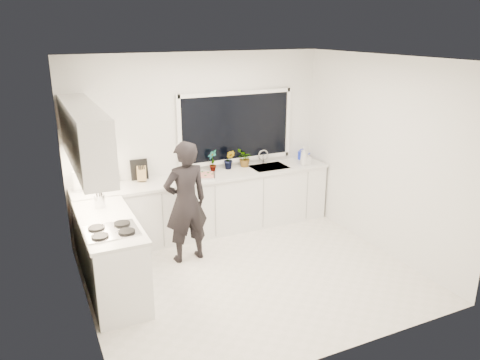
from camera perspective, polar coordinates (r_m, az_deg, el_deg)
floor at (r=6.17m, az=1.24°, el=-11.41°), size 4.00×3.50×0.02m
wall_back at (r=7.19m, az=-4.97°, el=4.53°), size 4.00×0.02×2.70m
wall_left at (r=5.10m, az=-19.32°, el=-2.20°), size 0.02×3.50×2.70m
wall_right at (r=6.74m, az=16.83°, el=2.88°), size 0.02×3.50×2.70m
ceiling at (r=5.38m, az=1.44°, el=14.68°), size 4.00×3.50×0.02m
window at (r=7.34m, az=-0.49°, el=6.48°), size 1.80×0.02×1.00m
base_cabinets_back at (r=7.18m, az=-3.90°, el=-3.07°), size 3.92×0.58×0.88m
base_cabinets_left at (r=5.81m, az=-15.44°, el=-9.07°), size 0.58×1.60×0.88m
countertop_back at (r=7.02m, az=-3.95°, el=0.41°), size 3.94×0.62×0.04m
countertop_left at (r=5.62m, az=-15.83°, el=-4.89°), size 0.62×1.60×0.04m
upper_cabinets at (r=5.66m, az=-18.48°, el=5.13°), size 0.34×2.10×0.70m
sink at (r=7.46m, az=3.55°, el=1.26°), size 0.58×0.42×0.14m
faucet at (r=7.59m, az=2.84°, el=2.81°), size 0.03×0.03×0.22m
stovetop at (r=5.29m, az=-15.41°, el=-5.95°), size 0.56×0.48×0.03m
person at (r=6.23m, az=-6.62°, el=-2.71°), size 0.64×0.45×1.66m
pizza_tray at (r=6.95m, az=-4.95°, el=0.49°), size 0.54×0.47×0.03m
pizza at (r=6.94m, az=-4.96°, el=0.62°), size 0.49×0.42×0.01m
watering_can at (r=7.92m, az=7.55°, el=2.99°), size 0.14×0.14×0.13m
paper_towel_roll at (r=6.68m, az=-19.28°, el=-0.20°), size 0.13×0.13×0.26m
knife_block at (r=6.85m, az=-11.91°, el=0.74°), size 0.15×0.13×0.22m
utensil_crock at (r=6.00m, az=-16.73°, el=-2.47°), size 0.14×0.14×0.16m
picture_frame_large at (r=6.86m, az=-15.58°, el=0.74°), size 0.22×0.06×0.28m
picture_frame_small at (r=6.93m, az=-12.18°, el=1.27°), size 0.25×0.03×0.30m
herb_plants at (r=7.24m, az=-2.10°, el=2.41°), size 1.20×0.34×0.33m
soap_bottles at (r=7.58m, az=7.93°, el=2.82°), size 0.20×0.15×0.30m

